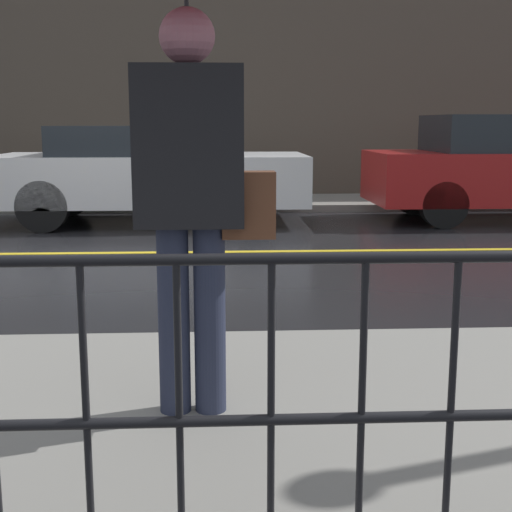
% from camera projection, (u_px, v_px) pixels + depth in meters
% --- Properties ---
extents(ground_plane, '(80.00, 80.00, 0.00)m').
position_uv_depth(ground_plane, '(95.00, 253.00, 8.11)').
color(ground_plane, black).
extents(sidewalk_far, '(28.00, 1.92, 0.12)m').
position_uv_depth(sidewalk_far, '(139.00, 204.00, 12.57)').
color(sidewalk_far, gray).
rests_on(sidewalk_far, ground_plane).
extents(lane_marking, '(25.20, 0.12, 0.01)m').
position_uv_depth(lane_marking, '(95.00, 253.00, 8.11)').
color(lane_marking, gold).
rests_on(lane_marking, ground_plane).
extents(building_storefront, '(28.00, 0.30, 4.91)m').
position_uv_depth(building_storefront, '(141.00, 69.00, 13.22)').
color(building_storefront, '#4C4238').
rests_on(building_storefront, ground_plane).
extents(pedestrian, '(1.02, 1.02, 2.23)m').
position_uv_depth(pedestrian, '(188.00, 36.00, 3.06)').
color(pedestrian, '#23283D').
rests_on(pedestrian, sidewalk_near).
extents(car_white, '(4.51, 1.95, 1.42)m').
position_uv_depth(car_white, '(149.00, 172.00, 10.47)').
color(car_white, silver).
rests_on(car_white, ground_plane).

